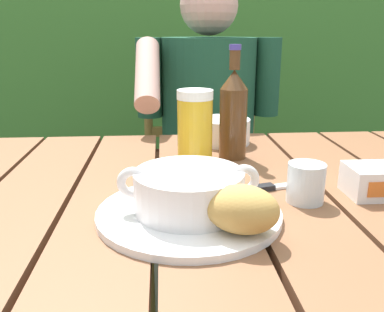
{
  "coord_description": "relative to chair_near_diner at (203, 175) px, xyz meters",
  "views": [
    {
      "loc": [
        -0.06,
        -0.65,
        1.04
      ],
      "look_at": [
        -0.01,
        0.05,
        0.83
      ],
      "focal_mm": 38.94,
      "sensor_mm": 36.0,
      "label": 1
    }
  ],
  "objects": [
    {
      "name": "chair_near_diner",
      "position": [
        0.0,
        0.0,
        0.0
      ],
      "size": [
        0.47,
        0.44,
        0.93
      ],
      "color": "brown",
      "rests_on": "ground_plane"
    },
    {
      "name": "butter_tub",
      "position": [
        0.22,
        -0.91,
        0.31
      ],
      "size": [
        0.11,
        0.08,
        0.05
      ],
      "color": "white",
      "rests_on": "dining_table"
    },
    {
      "name": "soup_bowl",
      "position": [
        -0.12,
        -0.97,
        0.32
      ],
      "size": [
        0.22,
        0.17,
        0.07
      ],
      "color": "white",
      "rests_on": "serving_plate"
    },
    {
      "name": "person_eating",
      "position": [
        -0.0,
        -0.2,
        0.24
      ],
      "size": [
        0.48,
        0.47,
        1.23
      ],
      "color": "#1A452F",
      "rests_on": "ground_plane"
    },
    {
      "name": "diner_bowl",
      "position": [
        0.0,
        -0.53,
        0.31
      ],
      "size": [
        0.14,
        0.14,
        0.06
      ],
      "color": "white",
      "rests_on": "dining_table"
    },
    {
      "name": "serving_plate",
      "position": [
        -0.12,
        -0.97,
        0.29
      ],
      "size": [
        0.29,
        0.29,
        0.01
      ],
      "color": "white",
      "rests_on": "dining_table"
    },
    {
      "name": "bread_roll",
      "position": [
        -0.05,
        -1.06,
        0.33
      ],
      "size": [
        0.13,
        0.11,
        0.07
      ],
      "color": "#BD8F47",
      "rests_on": "serving_plate"
    },
    {
      "name": "dining_table",
      "position": [
        -0.1,
        -0.93,
        0.19
      ],
      "size": [
        1.38,
        0.99,
        0.76
      ],
      "color": "brown",
      "rests_on": "ground_plane"
    },
    {
      "name": "beer_glass",
      "position": [
        -0.09,
        -0.72,
        0.36
      ],
      "size": [
        0.08,
        0.08,
        0.17
      ],
      "color": "gold",
      "rests_on": "dining_table"
    },
    {
      "name": "water_glass_small",
      "position": [
        0.08,
        -0.93,
        0.31
      ],
      "size": [
        0.06,
        0.06,
        0.07
      ],
      "color": "silver",
      "rests_on": "dining_table"
    },
    {
      "name": "table_knife",
      "position": [
        0.04,
        -0.87,
        0.28
      ],
      "size": [
        0.16,
        0.06,
        0.01
      ],
      "color": "silver",
      "rests_on": "dining_table"
    },
    {
      "name": "beer_bottle",
      "position": [
        0.0,
        -0.66,
        0.38
      ],
      "size": [
        0.06,
        0.06,
        0.26
      ],
      "color": "#513118",
      "rests_on": "dining_table"
    }
  ]
}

